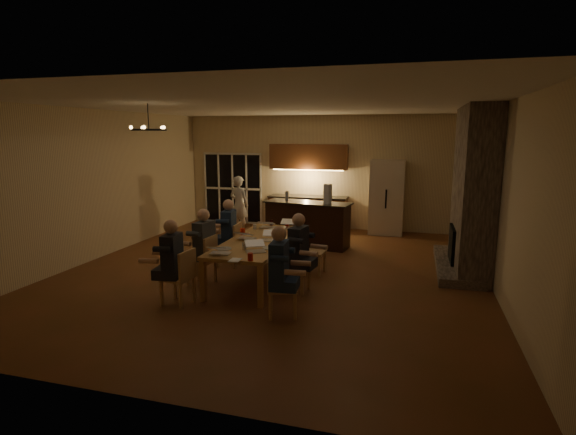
# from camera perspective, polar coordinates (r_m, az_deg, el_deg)

# --- Properties ---
(floor) EXTENTS (9.00, 9.00, 0.00)m
(floor) POSITION_cam_1_polar(r_m,az_deg,el_deg) (8.93, -1.87, -6.89)
(floor) COLOR brown
(floor) RESTS_ON ground
(back_wall) EXTENTS (8.00, 0.04, 3.20)m
(back_wall) POSITION_cam_1_polar(r_m,az_deg,el_deg) (12.95, 4.19, 5.75)
(back_wall) COLOR beige
(back_wall) RESTS_ON ground
(left_wall) EXTENTS (0.04, 9.00, 3.20)m
(left_wall) POSITION_cam_1_polar(r_m,az_deg,el_deg) (10.53, -23.32, 3.82)
(left_wall) COLOR beige
(left_wall) RESTS_ON ground
(right_wall) EXTENTS (0.04, 9.00, 3.20)m
(right_wall) POSITION_cam_1_polar(r_m,az_deg,el_deg) (8.31, 25.53, 2.08)
(right_wall) COLOR beige
(right_wall) RESTS_ON ground
(ceiling) EXTENTS (8.00, 9.00, 0.04)m
(ceiling) POSITION_cam_1_polar(r_m,az_deg,el_deg) (8.54, -2.00, 14.20)
(ceiling) COLOR white
(ceiling) RESTS_ON back_wall
(french_doors) EXTENTS (1.86, 0.08, 2.10)m
(french_doors) POSITION_cam_1_polar(r_m,az_deg,el_deg) (13.75, -7.00, 3.68)
(french_doors) COLOR black
(french_doors) RESTS_ON ground
(fireplace) EXTENTS (0.58, 2.50, 3.20)m
(fireplace) POSITION_cam_1_polar(r_m,az_deg,el_deg) (9.44, 22.43, 3.21)
(fireplace) COLOR #74655B
(fireplace) RESTS_ON ground
(kitchenette) EXTENTS (2.24, 0.68, 2.40)m
(kitchenette) POSITION_cam_1_polar(r_m,az_deg,el_deg) (12.74, 2.55, 3.88)
(kitchenette) COLOR brown
(kitchenette) RESTS_ON ground
(refrigerator) EXTENTS (0.90, 0.68, 2.00)m
(refrigerator) POSITION_cam_1_polar(r_m,az_deg,el_deg) (12.40, 12.44, 2.53)
(refrigerator) COLOR beige
(refrigerator) RESTS_ON ground
(dining_table) EXTENTS (1.10, 2.84, 0.75)m
(dining_table) POSITION_cam_1_polar(r_m,az_deg,el_deg) (8.43, -3.62, -5.31)
(dining_table) COLOR tan
(dining_table) RESTS_ON ground
(bar_island) EXTENTS (2.15, 0.98, 1.08)m
(bar_island) POSITION_cam_1_polar(r_m,az_deg,el_deg) (10.82, 2.49, -0.85)
(bar_island) COLOR black
(bar_island) RESTS_ON ground
(chair_left_near) EXTENTS (0.48, 0.48, 0.89)m
(chair_left_near) POSITION_cam_1_polar(r_m,az_deg,el_deg) (7.39, -13.88, -7.33)
(chair_left_near) COLOR tan
(chair_left_near) RESTS_ON ground
(chair_left_mid) EXTENTS (0.47, 0.47, 0.89)m
(chair_left_mid) POSITION_cam_1_polar(r_m,az_deg,el_deg) (8.26, -10.94, -5.31)
(chair_left_mid) COLOR tan
(chair_left_mid) RESTS_ON ground
(chair_left_far) EXTENTS (0.46, 0.46, 0.89)m
(chair_left_far) POSITION_cam_1_polar(r_m,az_deg,el_deg) (9.28, -7.55, -3.45)
(chair_left_far) COLOR tan
(chair_left_far) RESTS_ON ground
(chair_right_near) EXTENTS (0.55, 0.55, 0.89)m
(chair_right_near) POSITION_cam_1_polar(r_m,az_deg,el_deg) (6.71, -0.67, -8.85)
(chair_right_near) COLOR tan
(chair_right_near) RESTS_ON ground
(chair_right_mid) EXTENTS (0.48, 0.48, 0.89)m
(chair_right_mid) POSITION_cam_1_polar(r_m,az_deg,el_deg) (7.72, 0.96, -6.24)
(chair_right_mid) COLOR tan
(chair_right_mid) RESTS_ON ground
(chair_right_far) EXTENTS (0.47, 0.47, 0.89)m
(chair_right_far) POSITION_cam_1_polar(r_m,az_deg,el_deg) (8.70, 3.20, -4.31)
(chair_right_far) COLOR tan
(chair_right_far) RESTS_ON ground
(person_left_near) EXTENTS (0.68, 0.68, 1.38)m
(person_left_near) POSITION_cam_1_polar(r_m,az_deg,el_deg) (7.29, -14.45, -5.60)
(person_left_near) COLOR #20232A
(person_left_near) RESTS_ON ground
(person_right_near) EXTENTS (0.65, 0.65, 1.38)m
(person_right_near) POSITION_cam_1_polar(r_m,az_deg,el_deg) (6.58, -1.14, -7.02)
(person_right_near) COLOR #1E2B4C
(person_right_near) RESTS_ON ground
(person_left_mid) EXTENTS (0.67, 0.67, 1.38)m
(person_left_mid) POSITION_cam_1_polar(r_m,az_deg,el_deg) (8.18, -10.56, -3.68)
(person_left_mid) COLOR #3C4347
(person_left_mid) RESTS_ON ground
(person_right_mid) EXTENTS (0.68, 0.68, 1.38)m
(person_right_mid) POSITION_cam_1_polar(r_m,az_deg,el_deg) (7.60, 1.34, -4.59)
(person_right_mid) COLOR #20232A
(person_right_mid) RESTS_ON ground
(person_left_far) EXTENTS (0.68, 0.68, 1.38)m
(person_left_far) POSITION_cam_1_polar(r_m,az_deg,el_deg) (9.25, -7.51, -1.94)
(person_left_far) COLOR #1E2B4C
(person_left_far) RESTS_ON ground
(standing_person) EXTENTS (0.65, 0.51, 1.58)m
(standing_person) POSITION_cam_1_polar(r_m,az_deg,el_deg) (12.24, -6.21, 1.61)
(standing_person) COLOR silver
(standing_person) RESTS_ON ground
(chandelier) EXTENTS (0.62, 0.62, 0.03)m
(chandelier) POSITION_cam_1_polar(r_m,az_deg,el_deg) (8.41, -17.25, 10.59)
(chandelier) COLOR black
(chandelier) RESTS_ON ceiling
(laptop_a) EXTENTS (0.35, 0.31, 0.23)m
(laptop_a) POSITION_cam_1_polar(r_m,az_deg,el_deg) (7.42, -8.61, -3.72)
(laptop_a) COLOR silver
(laptop_a) RESTS_ON dining_table
(laptop_b) EXTENTS (0.42, 0.40, 0.23)m
(laptop_b) POSITION_cam_1_polar(r_m,az_deg,el_deg) (7.46, -4.12, -3.53)
(laptop_b) COLOR silver
(laptop_b) RESTS_ON dining_table
(laptop_c) EXTENTS (0.36, 0.32, 0.23)m
(laptop_c) POSITION_cam_1_polar(r_m,az_deg,el_deg) (8.40, -5.31, -1.96)
(laptop_c) COLOR silver
(laptop_c) RESTS_ON dining_table
(laptop_d) EXTENTS (0.37, 0.34, 0.23)m
(laptop_d) POSITION_cam_1_polar(r_m,az_deg,el_deg) (8.22, -2.16, -2.19)
(laptop_d) COLOR silver
(laptop_d) RESTS_ON dining_table
(laptop_e) EXTENTS (0.32, 0.29, 0.23)m
(laptop_e) POSITION_cam_1_polar(r_m,az_deg,el_deg) (9.37, -2.54, -0.62)
(laptop_e) COLOR silver
(laptop_e) RESTS_ON dining_table
(laptop_f) EXTENTS (0.34, 0.30, 0.23)m
(laptop_f) POSITION_cam_1_polar(r_m,az_deg,el_deg) (9.29, -0.04, -0.70)
(laptop_f) COLOR silver
(laptop_f) RESTS_ON dining_table
(mug_front) EXTENTS (0.08, 0.08, 0.10)m
(mug_front) POSITION_cam_1_polar(r_m,az_deg,el_deg) (7.99, -5.29, -3.07)
(mug_front) COLOR silver
(mug_front) RESTS_ON dining_table
(mug_mid) EXTENTS (0.08, 0.08, 0.10)m
(mug_mid) POSITION_cam_1_polar(r_m,az_deg,el_deg) (8.85, -2.13, -1.70)
(mug_mid) COLOR silver
(mug_mid) RESTS_ON dining_table
(mug_back) EXTENTS (0.07, 0.07, 0.10)m
(mug_back) POSITION_cam_1_polar(r_m,az_deg,el_deg) (9.25, -4.25, -1.18)
(mug_back) COLOR silver
(mug_back) RESTS_ON dining_table
(redcup_near) EXTENTS (0.08, 0.08, 0.12)m
(redcup_near) POSITION_cam_1_polar(r_m,az_deg,el_deg) (6.97, -4.81, -5.01)
(redcup_near) COLOR red
(redcup_near) RESTS_ON dining_table
(redcup_mid) EXTENTS (0.09, 0.09, 0.12)m
(redcup_mid) POSITION_cam_1_polar(r_m,az_deg,el_deg) (8.79, -5.78, -1.76)
(redcup_mid) COLOR red
(redcup_mid) RESTS_ON dining_table
(redcup_far) EXTENTS (0.09, 0.09, 0.12)m
(redcup_far) POSITION_cam_1_polar(r_m,az_deg,el_deg) (9.57, -0.11, -0.70)
(redcup_far) COLOR red
(redcup_far) RESTS_ON dining_table
(can_silver) EXTENTS (0.07, 0.07, 0.12)m
(can_silver) POSITION_cam_1_polar(r_m,az_deg,el_deg) (7.63, -5.59, -3.66)
(can_silver) COLOR #B2B2B7
(can_silver) RESTS_ON dining_table
(can_cola) EXTENTS (0.07, 0.07, 0.12)m
(can_cola) POSITION_cam_1_polar(r_m,az_deg,el_deg) (9.63, -2.15, -0.64)
(can_cola) COLOR #3F0F0C
(can_cola) RESTS_ON dining_table
(can_right) EXTENTS (0.07, 0.07, 0.12)m
(can_right) POSITION_cam_1_polar(r_m,az_deg,el_deg) (8.44, -0.92, -2.22)
(can_right) COLOR #B2B2B7
(can_right) RESTS_ON dining_table
(plate_near) EXTENTS (0.28, 0.28, 0.02)m
(plate_near) POSITION_cam_1_polar(r_m,az_deg,el_deg) (7.69, -2.22, -3.89)
(plate_near) COLOR silver
(plate_near) RESTS_ON dining_table
(plate_left) EXTENTS (0.25, 0.25, 0.02)m
(plate_left) POSITION_cam_1_polar(r_m,az_deg,el_deg) (7.72, -8.12, -3.94)
(plate_left) COLOR silver
(plate_left) RESTS_ON dining_table
(plate_far) EXTENTS (0.22, 0.22, 0.02)m
(plate_far) POSITION_cam_1_polar(r_m,az_deg,el_deg) (8.95, 0.66, -1.81)
(plate_far) COLOR silver
(plate_far) RESTS_ON dining_table
(notepad) EXTENTS (0.17, 0.23, 0.01)m
(notepad) POSITION_cam_1_polar(r_m,az_deg,el_deg) (7.01, -6.73, -5.40)
(notepad) COLOR white
(notepad) RESTS_ON dining_table
(bar_bottle) EXTENTS (0.08, 0.08, 0.24)m
(bar_bottle) POSITION_cam_1_polar(r_m,az_deg,el_deg) (10.91, -0.14, 2.77)
(bar_bottle) COLOR #99999E
(bar_bottle) RESTS_ON bar_island
(bar_blender) EXTENTS (0.19, 0.19, 0.46)m
(bar_blender) POSITION_cam_1_polar(r_m,az_deg,el_deg) (10.45, 5.06, 2.99)
(bar_blender) COLOR silver
(bar_blender) RESTS_ON bar_island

